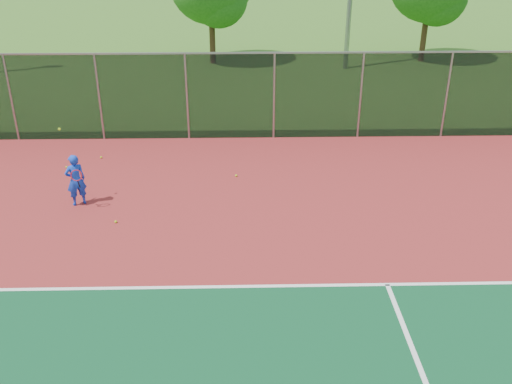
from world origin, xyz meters
TOP-DOWN VIEW (x-y plane):
  - court_apron at (0.00, 2.00)m, footprint 30.00×20.00m
  - fence_back at (0.00, 12.00)m, footprint 30.00×0.06m
  - tennis_player at (-5.61, 6.96)m, footprint 0.63×0.70m
  - practice_ball_1 at (-6.62, 9.42)m, footprint 0.07×0.07m
  - practice_ball_2 at (-4.39, 5.87)m, footprint 0.07×0.07m
  - practice_ball_3 at (-1.30, 8.67)m, footprint 0.07×0.07m
  - practice_ball_4 at (-5.72, 10.20)m, footprint 0.07×0.07m

SIDE VIEW (x-z plane):
  - court_apron at x=0.00m, z-range 0.00..0.02m
  - practice_ball_1 at x=-6.62m, z-range 0.02..0.09m
  - practice_ball_2 at x=-4.39m, z-range 0.02..0.09m
  - practice_ball_3 at x=-1.30m, z-range 0.02..0.09m
  - practice_ball_4 at x=-5.72m, z-range 0.02..0.09m
  - tennis_player at x=-5.61m, z-range -0.34..1.84m
  - fence_back at x=0.00m, z-range 0.05..3.08m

